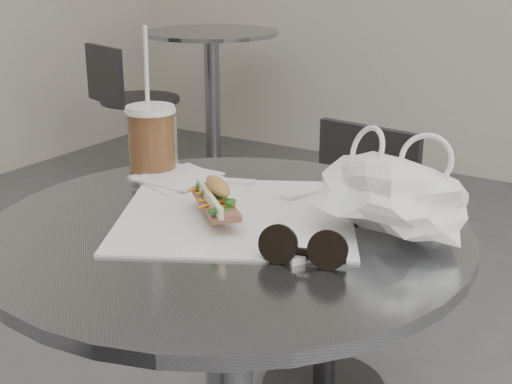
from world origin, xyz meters
The scene contains 11 objects.
cafe_table centered at (0.00, 0.20, 0.47)m, with size 0.76×0.76×0.74m.
bg_table centered at (-1.60, 2.40, 0.47)m, with size 0.70×0.70×0.74m.
chair_far centered at (-0.14, 0.89, 0.32)m, with size 0.38×0.39×0.71m.
bg_chair centered at (-1.70, 1.89, 0.33)m, with size 0.39×0.42×0.72m.
sandwich_paper centered at (-0.01, 0.24, 0.74)m, with size 0.37×0.35×0.00m, color white.
banh_mi centered at (-0.03, 0.21, 0.77)m, with size 0.19×0.18×0.06m.
iced_coffee centered at (-0.28, 0.35, 0.81)m, with size 0.10×0.10×0.28m.
sunglasses centered at (0.17, 0.13, 0.76)m, with size 0.13×0.06×0.06m.
plastic_bag centered at (0.22, 0.30, 0.80)m, with size 0.23×0.18×0.11m, color white, non-canonical shape.
napkin_stack centered at (-0.20, 0.33, 0.74)m, with size 0.17×0.17×0.01m.
drink_can centered at (-0.28, 0.39, 0.79)m, with size 0.06×0.06×0.11m.
Camera 1 is at (0.59, -0.66, 1.15)m, focal length 50.00 mm.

